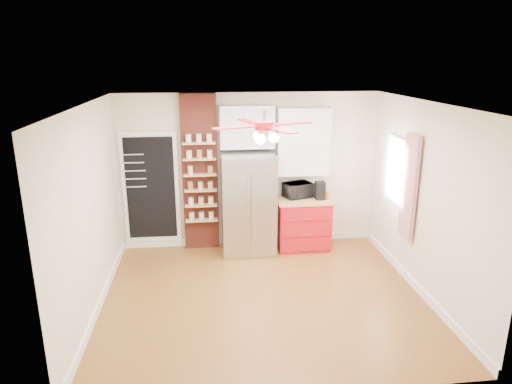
{
  "coord_description": "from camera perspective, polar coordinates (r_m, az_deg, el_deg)",
  "views": [
    {
      "loc": [
        -0.77,
        -5.72,
        3.26
      ],
      "look_at": [
        -0.0,
        0.9,
        1.29
      ],
      "focal_mm": 32.0,
      "sensor_mm": 36.0,
      "label": 1
    }
  ],
  "objects": [
    {
      "name": "wall_back",
      "position": [
        7.99,
        -0.9,
        2.67
      ],
      "size": [
        4.5,
        0.02,
        2.7
      ],
      "primitive_type": "cube",
      "color": "beige",
      "rests_on": "floor"
    },
    {
      "name": "wall_front",
      "position": [
        4.25,
        4.58,
        -10.25
      ],
      "size": [
        4.5,
        0.02,
        2.7
      ],
      "primitive_type": "cube",
      "color": "beige",
      "rests_on": "floor"
    },
    {
      "name": "brick_pillar",
      "position": [
        7.88,
        -7.01,
        2.34
      ],
      "size": [
        0.6,
        0.16,
        2.7
      ],
      "primitive_type": "cube",
      "color": "maroon",
      "rests_on": "floor"
    },
    {
      "name": "upper_shelf_unit",
      "position": [
        7.88,
        5.91,
        6.29
      ],
      "size": [
        0.9,
        0.3,
        1.15
      ],
      "primitive_type": "cube",
      "color": "white",
      "rests_on": "wall_back"
    },
    {
      "name": "pantry_jar_beans",
      "position": [
        7.75,
        -5.73,
        2.78
      ],
      "size": [
        0.12,
        0.12,
        0.12
      ],
      "primitive_type": "cylinder",
      "rotation": [
        0.0,
        0.0,
        -0.42
      ],
      "color": "#987C4D",
      "rests_on": "brick_pillar"
    },
    {
      "name": "fridge",
      "position": [
        7.76,
        -0.97,
        -1.4
      ],
      "size": [
        0.9,
        0.7,
        1.75
      ],
      "primitive_type": "cube",
      "color": "#A8A8AC",
      "rests_on": "floor"
    },
    {
      "name": "upper_glass_cabinet",
      "position": [
        7.66,
        -1.17,
        8.17
      ],
      "size": [
        0.9,
        0.35,
        0.7
      ],
      "primitive_type": "cube",
      "color": "white",
      "rests_on": "wall_back"
    },
    {
      "name": "red_cabinet",
      "position": [
        8.09,
        5.87,
        -3.89
      ],
      "size": [
        0.94,
        0.64,
        0.9
      ],
      "color": "red",
      "rests_on": "floor"
    },
    {
      "name": "toaster_oven",
      "position": [
        8.0,
        5.25,
        0.24
      ],
      "size": [
        0.55,
        0.46,
        0.26
      ],
      "primitive_type": "imported",
      "rotation": [
        0.0,
        0.0,
        0.36
      ],
      "color": "black",
      "rests_on": "red_cabinet"
    },
    {
      "name": "window",
      "position": [
        7.47,
        17.29,
        2.51
      ],
      "size": [
        0.04,
        0.75,
        1.05
      ],
      "primitive_type": "cube",
      "color": "white",
      "rests_on": "wall_right"
    },
    {
      "name": "canister_left",
      "position": [
        7.95,
        8.7,
        -0.4
      ],
      "size": [
        0.1,
        0.1,
        0.15
      ],
      "primitive_type": "cylinder",
      "rotation": [
        0.0,
        0.0,
        -0.11
      ],
      "color": "#B33109",
      "rests_on": "red_cabinet"
    },
    {
      "name": "chalkboard",
      "position": [
        8.04,
        -13.01,
        0.48
      ],
      "size": [
        0.95,
        0.05,
        1.95
      ],
      "color": "white",
      "rests_on": "wall_back"
    },
    {
      "name": "wall_right",
      "position": [
        6.74,
        20.3,
        -1.01
      ],
      "size": [
        0.02,
        4.0,
        2.7
      ],
      "primitive_type": "cube",
      "color": "beige",
      "rests_on": "floor"
    },
    {
      "name": "canister_right",
      "position": [
        7.98,
        8.1,
        -0.37
      ],
      "size": [
        0.12,
        0.12,
        0.13
      ],
      "primitive_type": "cylinder",
      "rotation": [
        0.0,
        0.0,
        0.32
      ],
      "color": "red",
      "rests_on": "red_cabinet"
    },
    {
      "name": "curtain",
      "position": [
        6.99,
        18.61,
        0.6
      ],
      "size": [
        0.06,
        0.4,
        1.55
      ],
      "primitive_type": "cube",
      "color": "#B1171D",
      "rests_on": "wall_right"
    },
    {
      "name": "wall_left",
      "position": [
        6.21,
        -20.07,
        -2.45
      ],
      "size": [
        0.02,
        4.0,
        2.7
      ],
      "primitive_type": "cube",
      "color": "beige",
      "rests_on": "floor"
    },
    {
      "name": "pantry_jar_oats",
      "position": [
        7.7,
        -8.21,
        2.69
      ],
      "size": [
        0.1,
        0.1,
        0.14
      ],
      "primitive_type": "cylinder",
      "rotation": [
        0.0,
        0.0,
        0.12
      ],
      "color": "beige",
      "rests_on": "brick_pillar"
    },
    {
      "name": "floor",
      "position": [
        6.63,
        0.93,
        -12.96
      ],
      "size": [
        4.5,
        4.5,
        0.0
      ],
      "primitive_type": "plane",
      "color": "brown",
      "rests_on": "ground"
    },
    {
      "name": "ceiling",
      "position": [
        5.8,
        1.06,
        10.96
      ],
      "size": [
        4.5,
        4.5,
        0.0
      ],
      "primitive_type": "plane",
      "color": "white",
      "rests_on": "wall_back"
    },
    {
      "name": "coffee_maker",
      "position": [
        7.93,
        7.99,
        0.19
      ],
      "size": [
        0.16,
        0.19,
        0.31
      ],
      "primitive_type": "cube",
      "rotation": [
        0.0,
        0.0,
        -0.03
      ],
      "color": "black",
      "rests_on": "red_cabinet"
    },
    {
      "name": "ceiling_fan",
      "position": [
        5.83,
        1.04,
        8.25
      ],
      "size": [
        1.4,
        1.4,
        0.44
      ],
      "color": "silver",
      "rests_on": "ceiling"
    }
  ]
}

